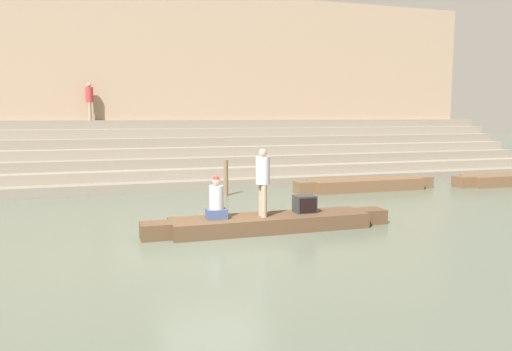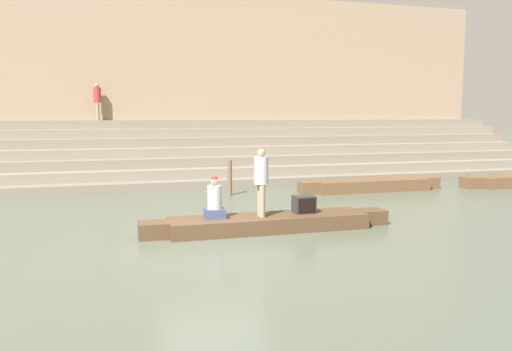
% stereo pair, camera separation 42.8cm
% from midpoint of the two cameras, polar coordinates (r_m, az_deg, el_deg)
% --- Properties ---
extents(ground_plane, '(120.00, 120.00, 0.00)m').
position_cam_midpoint_polar(ground_plane, '(11.95, -4.17, -7.40)').
color(ground_plane, '#566051').
extents(ghat_steps, '(36.00, 5.28, 2.73)m').
position_cam_midpoint_polar(ghat_steps, '(22.65, -10.00, 1.78)').
color(ghat_steps, gray).
rests_on(ghat_steps, ground).
extents(back_wall, '(34.20, 1.28, 8.83)m').
position_cam_midpoint_polar(back_wall, '(25.08, -10.77, 10.05)').
color(back_wall, tan).
rests_on(back_wall, ground).
extents(rowboat_main, '(6.57, 1.28, 0.38)m').
position_cam_midpoint_polar(rowboat_main, '(12.90, 2.43, -5.37)').
color(rowboat_main, brown).
rests_on(rowboat_main, ground).
extents(person_standing, '(0.36, 0.36, 1.73)m').
position_cam_midpoint_polar(person_standing, '(12.58, 1.58, -0.26)').
color(person_standing, gray).
rests_on(person_standing, rowboat_main).
extents(person_rowing, '(0.50, 0.39, 1.09)m').
position_cam_midpoint_polar(person_rowing, '(12.45, -3.77, -2.97)').
color(person_rowing, '#3D4C75').
rests_on(person_rowing, rowboat_main).
extents(tv_set, '(0.55, 0.46, 0.45)m').
position_cam_midpoint_polar(tv_set, '(13.28, 6.43, -3.29)').
color(tv_set, '#2D2D2D').
rests_on(tv_set, rowboat_main).
extents(moored_boat_shore, '(5.93, 1.23, 0.45)m').
position_cam_midpoint_polar(moored_boat_shore, '(20.17, 13.56, -1.02)').
color(moored_boat_shore, brown).
rests_on(moored_boat_shore, ground).
extents(mooring_post, '(0.16, 0.16, 1.32)m').
position_cam_midpoint_polar(mooring_post, '(18.41, -2.35, -0.25)').
color(mooring_post, brown).
rests_on(mooring_post, ground).
extents(person_on_steps, '(0.34, 0.34, 1.68)m').
position_cam_midpoint_polar(person_on_steps, '(23.96, -17.19, 8.36)').
color(person_on_steps, gray).
rests_on(person_on_steps, ghat_steps).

